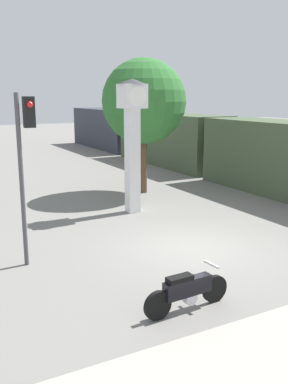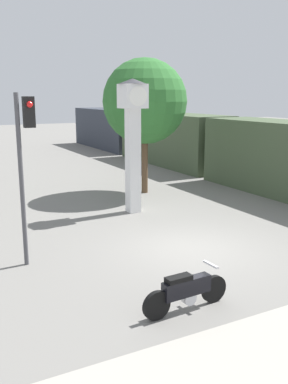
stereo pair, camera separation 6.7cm
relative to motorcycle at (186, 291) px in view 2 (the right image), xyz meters
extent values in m
plane|color=slate|center=(2.29, 3.17, -0.46)|extent=(120.00, 120.00, 0.00)
cylinder|color=black|center=(0.77, 0.04, -0.14)|extent=(0.64, 0.14, 0.64)
cylinder|color=black|center=(-0.76, -0.04, -0.14)|extent=(0.64, 0.14, 0.64)
cube|color=black|center=(0.01, 0.00, 0.09)|extent=(1.18, 0.29, 0.38)
cube|color=black|center=(-0.21, -0.01, 0.34)|extent=(0.61, 0.27, 0.11)
cylinder|color=silver|center=(0.06, 0.00, -0.17)|extent=(0.31, 0.23, 0.30)
cube|color=silver|center=(0.66, 0.03, 0.47)|extent=(0.09, 0.47, 0.04)
cube|color=white|center=(2.60, 7.80, 1.59)|extent=(0.48, 0.48, 4.10)
cube|color=white|center=(2.60, 7.80, 4.09)|extent=(0.91, 0.91, 0.91)
cylinder|color=white|center=(2.60, 7.34, 4.09)|extent=(0.73, 0.02, 0.73)
cone|color=#333338|center=(2.60, 7.80, 4.65)|extent=(1.09, 1.09, 0.20)
cube|color=#425138|center=(10.43, 17.57, 1.24)|extent=(2.80, 10.09, 3.40)
cube|color=#333842|center=(10.43, 28.26, 1.24)|extent=(2.80, 10.09, 3.40)
cylinder|color=#47474C|center=(-2.47, 4.26, 1.87)|extent=(0.12, 0.12, 4.66)
cube|color=black|center=(-2.17, 4.26, 3.70)|extent=(0.28, 0.24, 0.80)
sphere|color=red|center=(-2.17, 4.11, 3.90)|extent=(0.16, 0.16, 0.16)
cylinder|color=brown|center=(4.65, 10.67, 0.91)|extent=(0.30, 0.30, 2.74)
sphere|color=#2D6B2D|center=(4.65, 10.67, 3.85)|extent=(3.91, 3.91, 3.91)
camera|label=1|loc=(-4.85, -7.08, 4.13)|focal=40.00mm
camera|label=2|loc=(-4.79, -7.11, 4.13)|focal=40.00mm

